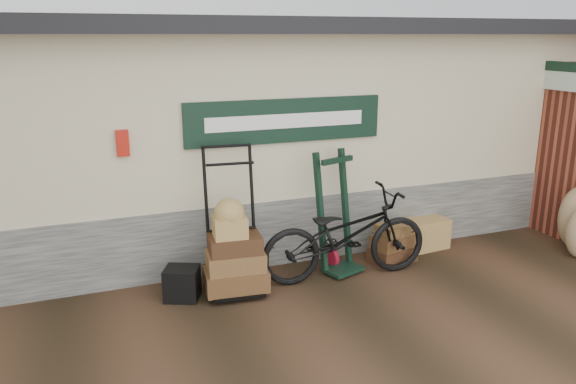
% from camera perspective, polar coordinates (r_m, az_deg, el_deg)
% --- Properties ---
extents(ground, '(80.00, 80.00, 0.00)m').
position_cam_1_polar(ground, '(6.95, 5.04, -9.89)').
color(ground, black).
rests_on(ground, ground).
extents(station_building, '(14.40, 4.10, 3.20)m').
position_cam_1_polar(station_building, '(8.91, -2.50, 6.78)').
color(station_building, '#4C4C47').
rests_on(station_building, ground).
extents(brick_outbuilding, '(1.71, 4.51, 2.62)m').
position_cam_1_polar(brick_outbuilding, '(10.27, 26.44, 4.57)').
color(brick_outbuilding, maroon).
rests_on(brick_outbuilding, ground).
extents(porter_trolley, '(0.95, 0.75, 1.78)m').
position_cam_1_polar(porter_trolley, '(6.69, -5.75, -2.73)').
color(porter_trolley, black).
rests_on(porter_trolley, ground).
extents(green_barrow, '(0.69, 0.63, 1.58)m').
position_cam_1_polar(green_barrow, '(7.24, 4.89, -2.10)').
color(green_barrow, black).
rests_on(green_barrow, ground).
extents(suitcase_stack, '(0.70, 0.53, 0.55)m').
position_cam_1_polar(suitcase_stack, '(7.77, 10.61, -5.08)').
color(suitcase_stack, '#3A2312').
rests_on(suitcase_stack, ground).
extents(wicker_hamper, '(0.71, 0.50, 0.44)m').
position_cam_1_polar(wicker_hamper, '(8.39, 13.57, -4.09)').
color(wicker_hamper, olive).
rests_on(wicker_hamper, ground).
extents(black_trunk, '(0.49, 0.46, 0.39)m').
position_cam_1_polar(black_trunk, '(6.75, -10.71, -9.11)').
color(black_trunk, black).
rests_on(black_trunk, ground).
extents(bicycle, '(0.90, 2.23, 1.27)m').
position_cam_1_polar(bicycle, '(7.07, 5.87, -3.88)').
color(bicycle, black).
rests_on(bicycle, ground).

